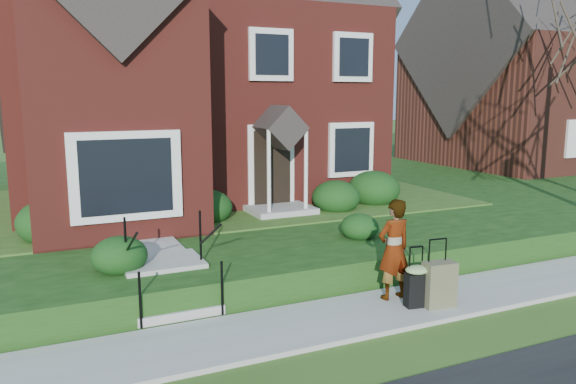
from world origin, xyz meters
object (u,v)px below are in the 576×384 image
front_steps (168,279)px  suitcase_black (417,284)px  suitcase_olive (439,284)px  woman (394,249)px

front_steps → suitcase_black: 4.25m
suitcase_black → suitcase_olive: bearing=-13.9°
front_steps → suitcase_black: (3.73, -2.02, 0.01)m
front_steps → suitcase_black: bearing=-28.4°
suitcase_black → suitcase_olive: (0.35, -0.15, -0.01)m
front_steps → suitcase_olive: size_ratio=1.74×
woman → suitcase_black: (0.13, -0.50, -0.49)m
front_steps → suitcase_olive: bearing=-27.9°
woman → suitcase_olive: woman is taller
woman → suitcase_olive: size_ratio=1.53×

